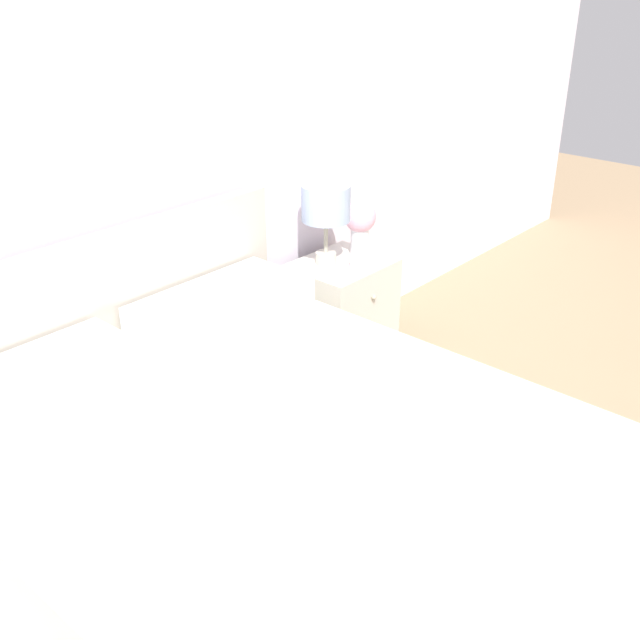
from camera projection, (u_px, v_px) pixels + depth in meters
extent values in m
plane|color=tan|center=(118.00, 453.00, 3.13)|extent=(12.00, 12.00, 0.00)
cube|color=white|center=(61.00, 139.00, 2.59)|extent=(8.00, 0.06, 2.60)
cube|color=white|center=(311.00, 549.00, 2.40)|extent=(1.68, 2.19, 0.33)
cube|color=white|center=(310.00, 482.00, 2.28)|extent=(1.64, 2.15, 0.21)
cube|color=beige|center=(107.00, 354.00, 2.90)|extent=(1.71, 0.05, 0.96)
cube|color=white|center=(36.00, 388.00, 2.44)|extent=(0.70, 0.36, 0.14)
cube|color=white|center=(222.00, 309.00, 2.98)|extent=(0.70, 0.36, 0.14)
cube|color=white|center=(207.00, 371.00, 2.46)|extent=(0.37, 0.13, 0.22)
cube|color=silver|center=(341.00, 315.00, 3.68)|extent=(0.46, 0.38, 0.55)
sphere|color=#B2AD93|center=(374.00, 297.00, 3.49)|extent=(0.02, 0.02, 0.02)
cylinder|color=beige|center=(326.00, 258.00, 3.53)|extent=(0.10, 0.10, 0.06)
cylinder|color=#B7B29E|center=(326.00, 236.00, 3.48)|extent=(0.02, 0.02, 0.16)
cylinder|color=#A8BCDB|center=(326.00, 203.00, 3.41)|extent=(0.22, 0.22, 0.17)
cylinder|color=white|center=(359.00, 241.00, 3.62)|extent=(0.09, 0.09, 0.13)
sphere|color=#EFB2C6|center=(360.00, 217.00, 3.57)|extent=(0.15, 0.15, 0.15)
sphere|color=#609356|center=(365.00, 222.00, 3.61)|extent=(0.07, 0.07, 0.07)
cylinder|color=white|center=(358.00, 268.00, 3.49)|extent=(0.11, 0.11, 0.01)
cylinder|color=white|center=(358.00, 261.00, 3.47)|extent=(0.07, 0.07, 0.06)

